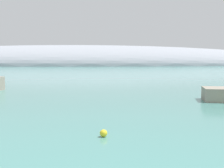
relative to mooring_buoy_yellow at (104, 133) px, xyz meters
name	(u,v)px	position (x,y,z in m)	size (l,w,h in m)	color
distant_ridge	(74,65)	(-22.85, 210.98, -0.25)	(386.04, 85.22, 31.97)	#999EA8
mooring_buoy_yellow	(104,133)	(0.00, 0.00, 0.00)	(0.50, 0.50, 0.50)	yellow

